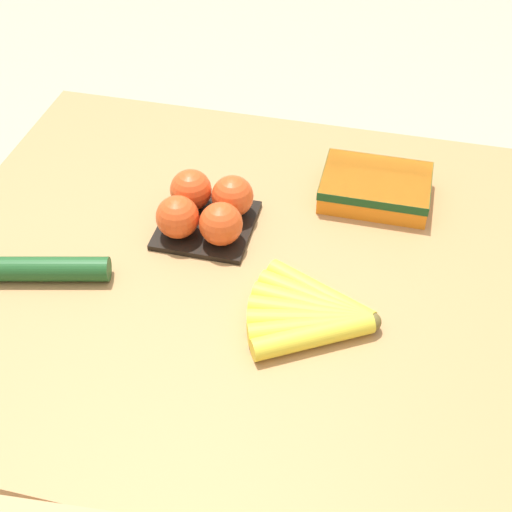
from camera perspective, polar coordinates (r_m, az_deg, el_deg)
ground_plane at (r=1.78m, az=0.00°, el=-18.73°), size 12.00×12.00×0.00m
dining_table at (r=1.25m, az=0.00°, el=-4.76°), size 1.10×0.91×0.75m
banana_bunch at (r=1.08m, az=4.63°, el=-4.66°), size 0.20×0.20×0.03m
tomato_pack at (r=1.22m, az=-4.05°, el=3.76°), size 0.16×0.16×0.08m
carrot_bag at (r=1.31m, az=9.55°, el=5.56°), size 0.19×0.14×0.05m
cucumber_near at (r=1.20m, az=-17.36°, el=-0.99°), size 0.25×0.10×0.04m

